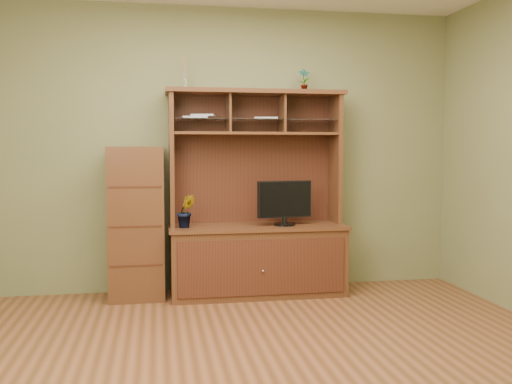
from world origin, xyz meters
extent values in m
cube|color=brown|center=(0.00, 0.00, -0.01)|extent=(4.50, 4.00, 0.02)
cube|color=olive|center=(0.00, 2.01, 1.35)|extent=(4.50, 0.02, 2.70)
cube|color=olive|center=(0.00, -2.01, 1.35)|extent=(4.50, 0.02, 2.70)
cube|color=#442513|center=(0.25, 1.71, 0.31)|extent=(1.60, 0.55, 0.62)
cube|color=#36180E|center=(0.25, 1.42, 0.31)|extent=(1.50, 0.01, 0.50)
sphere|color=silver|center=(0.25, 1.41, 0.28)|extent=(0.02, 0.02, 0.02)
cube|color=#442513|center=(0.25, 1.71, 0.64)|extent=(1.64, 0.59, 0.03)
cube|color=#442513|center=(-0.53, 1.80, 1.27)|extent=(0.04, 0.35, 1.25)
cube|color=#442513|center=(1.03, 1.80, 1.27)|extent=(0.04, 0.35, 1.25)
cube|color=#36180E|center=(0.25, 1.97, 1.27)|extent=(1.52, 0.02, 1.25)
cube|color=#442513|center=(0.25, 1.80, 1.88)|extent=(1.66, 0.40, 0.04)
cube|color=#442513|center=(0.25, 1.80, 1.50)|extent=(1.52, 0.32, 0.02)
cube|color=#442513|center=(0.00, 1.80, 1.69)|extent=(0.02, 0.31, 0.35)
cube|color=#442513|center=(0.50, 1.80, 1.69)|extent=(0.02, 0.31, 0.35)
cube|color=silver|center=(0.25, 1.79, 1.63)|extent=(1.50, 0.27, 0.01)
cylinder|color=black|center=(0.50, 1.65, 0.66)|extent=(0.20, 0.20, 0.02)
cylinder|color=black|center=(0.50, 1.65, 0.70)|extent=(0.04, 0.04, 0.06)
cube|color=black|center=(0.50, 1.65, 0.89)|extent=(0.52, 0.13, 0.34)
imported|color=#29541C|center=(-0.41, 1.65, 0.80)|extent=(0.17, 0.14, 0.30)
imported|color=#2D6724|center=(0.71, 1.80, 2.01)|extent=(0.12, 0.08, 0.21)
cylinder|color=silver|center=(-0.41, 1.80, 1.95)|extent=(0.06, 0.06, 0.11)
cylinder|color=#9C754E|center=(-0.41, 1.80, 2.10)|extent=(0.04, 0.04, 0.19)
cube|color=#B7B7BC|center=(-0.31, 1.80, 1.64)|extent=(0.24, 0.19, 0.02)
cube|color=#B7B7BC|center=(-0.24, 1.80, 1.66)|extent=(0.24, 0.21, 0.02)
cube|color=#B7B7BC|center=(0.35, 1.80, 1.64)|extent=(0.24, 0.20, 0.02)
cube|color=#442513|center=(-0.85, 1.76, 0.69)|extent=(0.49, 0.44, 1.38)
cube|color=#36180E|center=(-0.85, 1.53, 0.34)|extent=(0.45, 0.01, 0.02)
cube|color=#36180E|center=(-0.85, 1.53, 0.69)|extent=(0.45, 0.01, 0.01)
cube|color=#36180E|center=(-0.85, 1.53, 1.03)|extent=(0.45, 0.01, 0.02)
camera|label=1|loc=(-0.67, -3.47, 1.35)|focal=40.00mm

